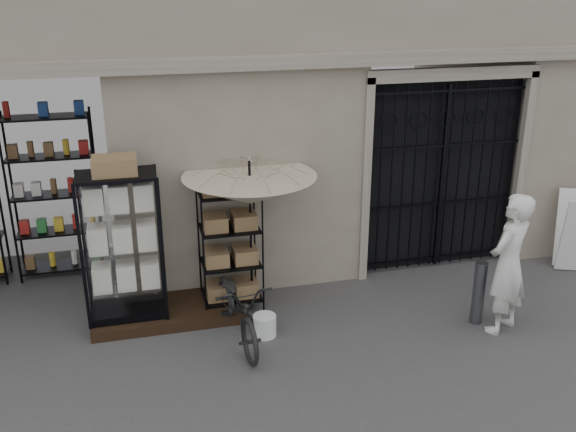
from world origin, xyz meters
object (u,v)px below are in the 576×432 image
object	(u,v)px
white_bucket	(265,326)
shopkeeper	(500,329)
display_cabinet	(123,253)
steel_bollard	(479,293)
bicycle	(239,339)
market_umbrella	(250,182)
wire_rack	(230,249)

from	to	relation	value
white_bucket	shopkeeper	bearing A→B (deg)	-11.22
display_cabinet	steel_bollard	size ratio (longest dim) A/B	2.38
shopkeeper	bicycle	bearing A→B (deg)	-39.20
market_umbrella	steel_bollard	bearing A→B (deg)	-23.19
display_cabinet	steel_bollard	bearing A→B (deg)	6.68
wire_rack	white_bucket	distance (m)	1.15
white_bucket	steel_bollard	bearing A→B (deg)	-7.43
white_bucket	steel_bollard	size ratio (longest dim) A/B	0.34
market_umbrella	wire_rack	bearing A→B (deg)	174.43
bicycle	steel_bollard	bearing A→B (deg)	-12.34
white_bucket	wire_rack	bearing A→B (deg)	107.90
steel_bollard	shopkeeper	bearing A→B (deg)	-46.53
wire_rack	bicycle	distance (m)	1.21
market_umbrella	shopkeeper	size ratio (longest dim) A/B	1.35
wire_rack	market_umbrella	xyz separation A→B (m)	(0.28, -0.03, 0.92)
white_bucket	steel_bollard	distance (m)	2.81
white_bucket	bicycle	bearing A→B (deg)	-179.91
market_umbrella	white_bucket	distance (m)	1.84
wire_rack	white_bucket	xyz separation A→B (m)	(0.27, -0.85, -0.72)
wire_rack	shopkeeper	size ratio (longest dim) A/B	0.96
bicycle	market_umbrella	bearing A→B (deg)	61.77
market_umbrella	bicycle	size ratio (longest dim) A/B	1.45
wire_rack	shopkeeper	distance (m)	3.67
wire_rack	bicycle	xyz separation A→B (m)	(-0.06, -0.85, -0.87)
wire_rack	bicycle	world-z (taller)	wire_rack
display_cabinet	wire_rack	size ratio (longest dim) A/B	1.17
bicycle	wire_rack	bearing A→B (deg)	80.01
display_cabinet	steel_bollard	world-z (taller)	display_cabinet
wire_rack	shopkeeper	xyz separation A→B (m)	(3.26, -1.44, -0.87)
steel_bollard	bicycle	bearing A→B (deg)	173.38
market_umbrella	steel_bollard	size ratio (longest dim) A/B	2.88
white_bucket	shopkeeper	distance (m)	3.05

